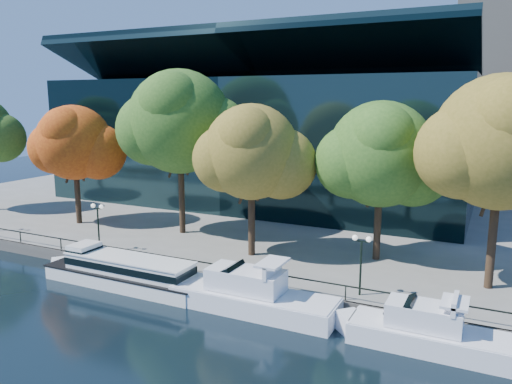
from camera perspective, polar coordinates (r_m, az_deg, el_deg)
The scene contains 14 objects.
ground at distance 37.65m, azimuth -14.36°, elevation -11.11°, with size 160.00×160.00×0.00m, color black.
promenade at distance 68.18m, azimuth 5.70°, elevation -0.62°, with size 90.00×67.08×1.00m.
railing at distance 39.37m, azimuth -11.43°, elevation -7.02°, with size 88.20×0.08×0.99m.
convention_building at distance 64.39m, azimuth 1.04°, elevation 5.96°, with size 50.00×24.57×21.43m.
tour_boat at distance 38.96m, azimuth -15.19°, elevation -8.58°, with size 14.37×3.21×2.73m.
cruiser_near at distance 33.44m, azimuth -1.08°, elevation -11.53°, with size 12.42×3.20×3.60m.
cruiser_far at distance 30.24m, azimuth 18.62°, elevation -14.77°, with size 10.06×2.79×3.29m.
tree_1 at distance 53.76m, azimuth -19.99°, elevation 5.15°, with size 9.44×7.74×12.14m.
tree_2 at distance 47.09m, azimuth -8.56°, elevation 7.69°, with size 12.09×9.91×15.46m.
tree_3 at distance 39.80m, azimuth -0.35°, elevation 4.34°, with size 9.61×7.88×12.39m.
tree_4 at distance 39.89m, azimuth 14.28°, elevation 3.93°, with size 10.34×8.48×12.62m.
tree_5 at distance 36.10m, azimuth 26.47°, elevation 4.79°, with size 11.09×9.09×14.38m.
lamp_1 at distance 44.10m, azimuth -17.64°, elevation -2.66°, with size 1.26×0.36×4.03m.
lamp_2 at distance 33.25m, azimuth 11.94°, elevation -6.66°, with size 1.26×0.36×4.03m.
Camera 1 is at (23.06, -26.41, 13.72)m, focal length 35.00 mm.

